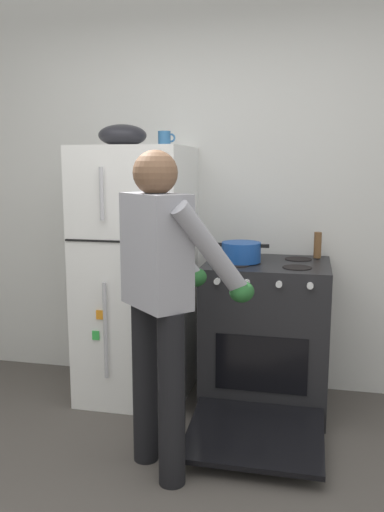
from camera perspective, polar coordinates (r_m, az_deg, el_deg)
The scene contains 8 objects.
kitchen_wall_back at distance 3.71m, azimuth 2.45°, elevation 6.95°, with size 6.00×0.10×2.70m, color silver.
refrigerator at distance 3.52m, azimuth -5.91°, elevation -1.92°, with size 0.68×0.72×1.65m.
stove_range at distance 3.43m, azimuth 7.90°, elevation -8.59°, with size 0.76×1.24×0.94m.
person_cook at distance 2.57m, azimuth -3.16°, elevation -3.27°, with size 0.66×0.69×1.60m.
red_pot at distance 3.28m, azimuth 5.29°, elevation 0.42°, with size 0.34×0.24×0.12m.
coffee_mug at distance 3.44m, azimuth -2.94°, elevation 12.44°, with size 0.11×0.08×0.10m.
pepper_mill at distance 3.50m, azimuth 13.31°, elevation 1.15°, with size 0.05×0.05×0.17m, color brown.
mixing_bowl at distance 3.48m, azimuth -7.45°, elevation 12.69°, with size 0.30×0.30×0.14m, color black.
Camera 1 is at (0.65, -1.70, 1.53)m, focal length 37.34 mm.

